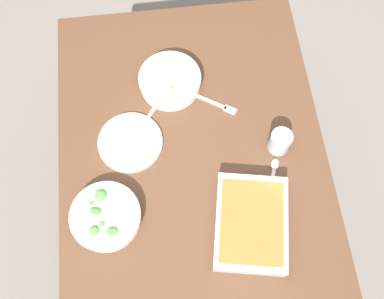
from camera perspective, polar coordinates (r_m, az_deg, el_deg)
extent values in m
plane|color=slate|center=(2.22, 0.00, -7.23)|extent=(6.00, 6.00, 0.00)
cube|color=brown|center=(1.54, 0.00, -0.28)|extent=(1.20, 0.90, 0.04)
cylinder|color=brown|center=(2.14, -12.28, 8.24)|extent=(0.06, 0.06, 0.70)
cylinder|color=brown|center=(2.16, 8.77, 10.41)|extent=(0.06, 0.06, 0.70)
cylinder|color=white|center=(1.61, -2.80, 8.66)|extent=(0.21, 0.21, 0.05)
torus|color=white|center=(1.59, -2.84, 9.09)|extent=(0.22, 0.22, 0.01)
cylinder|color=olive|center=(1.61, -2.81, 8.71)|extent=(0.18, 0.18, 0.03)
sphere|color=silver|center=(1.62, -4.21, 10.25)|extent=(0.02, 0.02, 0.02)
sphere|color=olive|center=(1.62, -4.08, 10.17)|extent=(0.01, 0.01, 0.01)
sphere|color=olive|center=(1.57, -2.61, 7.71)|extent=(0.02, 0.02, 0.02)
sphere|color=olive|center=(1.59, -2.24, 8.63)|extent=(0.01, 0.01, 0.01)
sphere|color=olive|center=(1.60, -3.05, 9.42)|extent=(0.02, 0.02, 0.02)
cylinder|color=white|center=(1.45, -10.85, -8.39)|extent=(0.22, 0.22, 0.05)
torus|color=white|center=(1.43, -11.00, -8.18)|extent=(0.22, 0.22, 0.01)
cylinder|color=#8CB272|center=(1.45, -10.86, -8.36)|extent=(0.18, 0.18, 0.02)
sphere|color=#569E42|center=(1.43, -11.32, -9.29)|extent=(0.02, 0.02, 0.02)
sphere|color=#569E42|center=(1.41, -9.87, -10.20)|extent=(0.03, 0.03, 0.03)
sphere|color=#569E42|center=(1.45, -12.58, -6.72)|extent=(0.02, 0.02, 0.02)
sphere|color=#478C38|center=(1.44, -11.89, -7.71)|extent=(0.03, 0.03, 0.03)
sphere|color=#569E42|center=(1.42, -12.24, -10.02)|extent=(0.03, 0.03, 0.03)
sphere|color=#569E42|center=(1.45, -11.46, -5.72)|extent=(0.04, 0.04, 0.04)
sphere|color=#478C38|center=(1.44, -12.32, -7.59)|extent=(0.03, 0.03, 0.03)
sphere|color=#569E42|center=(1.41, -10.19, -10.25)|extent=(0.03, 0.03, 0.03)
cube|color=silver|center=(1.43, 7.47, -9.30)|extent=(0.34, 0.27, 0.06)
cube|color=gold|center=(1.41, 7.53, -9.19)|extent=(0.30, 0.24, 0.04)
cylinder|color=#B2BCC6|center=(1.52, 11.08, 0.98)|extent=(0.07, 0.07, 0.08)
cylinder|color=black|center=(1.53, 11.00, 0.80)|extent=(0.06, 0.06, 0.05)
cylinder|color=white|center=(1.54, -7.83, 0.93)|extent=(0.22, 0.22, 0.01)
cube|color=silver|center=(1.57, -5.84, 3.64)|extent=(0.12, 0.09, 0.01)
ellipsoid|color=silver|center=(1.60, -4.25, 6.09)|extent=(0.05, 0.04, 0.01)
cube|color=silver|center=(1.47, -10.70, -8.59)|extent=(0.09, 0.12, 0.01)
ellipsoid|color=silver|center=(1.45, -7.90, -10.24)|extent=(0.04, 0.05, 0.01)
cube|color=silver|center=(1.50, 9.98, -4.86)|extent=(0.14, 0.06, 0.01)
ellipsoid|color=silver|center=(1.52, 10.48, -1.83)|extent=(0.05, 0.04, 0.01)
cube|color=silver|center=(1.60, 2.06, 6.22)|extent=(0.09, 0.12, 0.01)
cube|color=silver|center=(1.59, 4.86, 5.03)|extent=(0.04, 0.05, 0.01)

